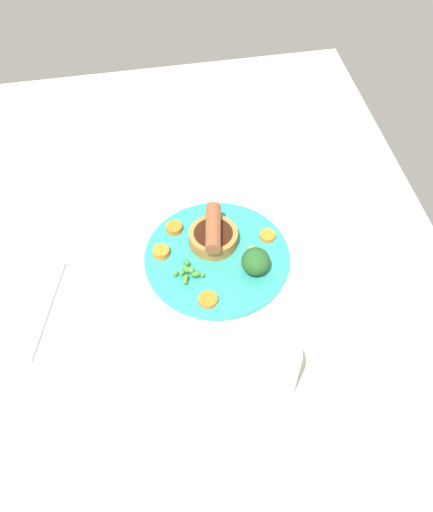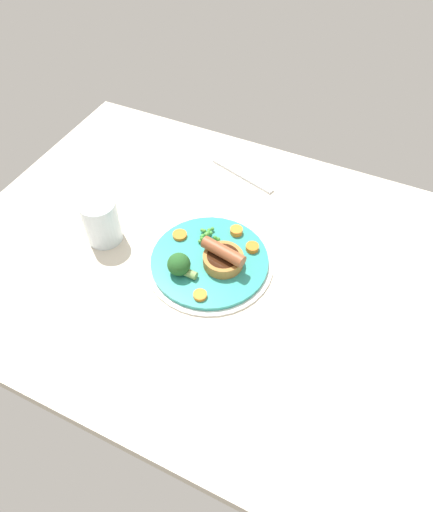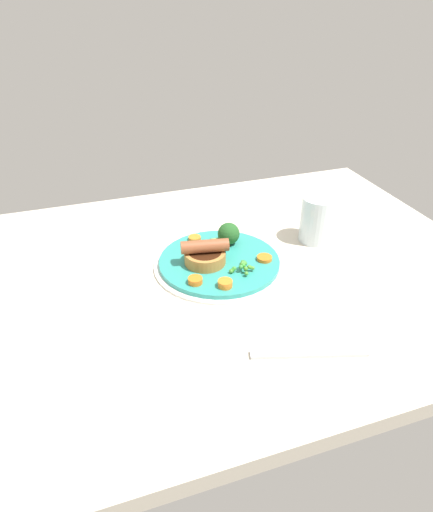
{
  "view_description": "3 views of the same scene",
  "coord_description": "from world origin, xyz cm",
  "px_view_note": "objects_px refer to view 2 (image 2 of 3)",
  "views": [
    {
      "loc": [
        -57.33,
        8.63,
        77.96
      ],
      "look_at": [
        -2.35,
        -1.45,
        5.93
      ],
      "focal_mm": 40.0,
      "sensor_mm": 36.0,
      "label": 1
    },
    {
      "loc": [
        25.22,
        -54.34,
        75.23
      ],
      "look_at": [
        0.41,
        -1.81,
        6.2
      ],
      "focal_mm": 32.0,
      "sensor_mm": 36.0,
      "label": 2
    },
    {
      "loc": [
        23.97,
        70.06,
        52.62
      ],
      "look_at": [
        -0.23,
        -0.72,
        6.02
      ],
      "focal_mm": 32.0,
      "sensor_mm": 36.0,
      "label": 3
    }
  ],
  "objects_px": {
    "pea_pile": "(208,234)",
    "fork": "(242,175)",
    "dinner_plate": "(210,262)",
    "broccoli_floret_near": "(180,265)",
    "carrot_slice_0": "(200,295)",
    "carrot_slice_3": "(252,247)",
    "drinking_glass": "(101,221)",
    "carrot_slice_6": "(180,235)",
    "sausage_pudding": "(223,257)",
    "carrot_slice_5": "(236,231)"
  },
  "relations": [
    {
      "from": "sausage_pudding",
      "to": "broccoli_floret_near",
      "type": "bearing_deg",
      "value": -130.02
    },
    {
      "from": "pea_pile",
      "to": "carrot_slice_3",
      "type": "relative_size",
      "value": 1.84
    },
    {
      "from": "broccoli_floret_near",
      "to": "fork",
      "type": "bearing_deg",
      "value": -85.4
    },
    {
      "from": "drinking_glass",
      "to": "carrot_slice_3",
      "type": "bearing_deg",
      "value": 17.01
    },
    {
      "from": "dinner_plate",
      "to": "carrot_slice_3",
      "type": "distance_m",
      "value": 0.09
    },
    {
      "from": "fork",
      "to": "pea_pile",
      "type": "bearing_deg",
      "value": -68.58
    },
    {
      "from": "dinner_plate",
      "to": "carrot_slice_5",
      "type": "distance_m",
      "value": 0.09
    },
    {
      "from": "carrot_slice_0",
      "to": "drinking_glass",
      "type": "relative_size",
      "value": 0.26
    },
    {
      "from": "dinner_plate",
      "to": "carrot_slice_6",
      "type": "relative_size",
      "value": 8.71
    },
    {
      "from": "drinking_glass",
      "to": "carrot_slice_5",
      "type": "bearing_deg",
      "value": 25.4
    },
    {
      "from": "pea_pile",
      "to": "carrot_slice_0",
      "type": "relative_size",
      "value": 1.89
    },
    {
      "from": "dinner_plate",
      "to": "sausage_pudding",
      "type": "xyz_separation_m",
      "value": [
        0.03,
        0.0,
        0.03
      ]
    },
    {
      "from": "broccoli_floret_near",
      "to": "carrot_slice_5",
      "type": "height_order",
      "value": "broccoli_floret_near"
    },
    {
      "from": "dinner_plate",
      "to": "drinking_glass",
      "type": "height_order",
      "value": "drinking_glass"
    },
    {
      "from": "carrot_slice_3",
      "to": "drinking_glass",
      "type": "bearing_deg",
      "value": -162.99
    },
    {
      "from": "broccoli_floret_near",
      "to": "carrot_slice_3",
      "type": "bearing_deg",
      "value": -129.41
    },
    {
      "from": "pea_pile",
      "to": "drinking_glass",
      "type": "relative_size",
      "value": 0.49
    },
    {
      "from": "pea_pile",
      "to": "carrot_slice_6",
      "type": "distance_m",
      "value": 0.06
    },
    {
      "from": "broccoli_floret_near",
      "to": "carrot_slice_6",
      "type": "bearing_deg",
      "value": -58.25
    },
    {
      "from": "carrot_slice_3",
      "to": "carrot_slice_6",
      "type": "distance_m",
      "value": 0.15
    },
    {
      "from": "carrot_slice_0",
      "to": "carrot_slice_6",
      "type": "distance_m",
      "value": 0.16
    },
    {
      "from": "sausage_pudding",
      "to": "carrot_slice_3",
      "type": "bearing_deg",
      "value": 68.36
    },
    {
      "from": "dinner_plate",
      "to": "broccoli_floret_near",
      "type": "distance_m",
      "value": 0.07
    },
    {
      "from": "sausage_pudding",
      "to": "carrot_slice_6",
      "type": "xyz_separation_m",
      "value": [
        -0.11,
        0.03,
        -0.02
      ]
    },
    {
      "from": "pea_pile",
      "to": "fork",
      "type": "bearing_deg",
      "value": 94.56
    },
    {
      "from": "pea_pile",
      "to": "carrot_slice_6",
      "type": "xyz_separation_m",
      "value": [
        -0.05,
        -0.02,
        -0.01
      ]
    },
    {
      "from": "fork",
      "to": "drinking_glass",
      "type": "distance_m",
      "value": 0.37
    },
    {
      "from": "fork",
      "to": "broccoli_floret_near",
      "type": "bearing_deg",
      "value": -71.5
    },
    {
      "from": "carrot_slice_5",
      "to": "carrot_slice_6",
      "type": "height_order",
      "value": "carrot_slice_5"
    },
    {
      "from": "broccoli_floret_near",
      "to": "pea_pile",
      "type": "bearing_deg",
      "value": -91.74
    },
    {
      "from": "carrot_slice_6",
      "to": "drinking_glass",
      "type": "height_order",
      "value": "drinking_glass"
    },
    {
      "from": "dinner_plate",
      "to": "broccoli_floret_near",
      "type": "bearing_deg",
      "value": -124.76
    },
    {
      "from": "sausage_pudding",
      "to": "fork",
      "type": "height_order",
      "value": "sausage_pudding"
    },
    {
      "from": "drinking_glass",
      "to": "fork",
      "type": "bearing_deg",
      "value": 59.23
    },
    {
      "from": "sausage_pudding",
      "to": "carrot_slice_0",
      "type": "height_order",
      "value": "sausage_pudding"
    },
    {
      "from": "dinner_plate",
      "to": "carrot_slice_5",
      "type": "relative_size",
      "value": 9.77
    },
    {
      "from": "dinner_plate",
      "to": "drinking_glass",
      "type": "relative_size",
      "value": 2.6
    },
    {
      "from": "sausage_pudding",
      "to": "carrot_slice_3",
      "type": "relative_size",
      "value": 3.55
    },
    {
      "from": "carrot_slice_5",
      "to": "fork",
      "type": "height_order",
      "value": "carrot_slice_5"
    },
    {
      "from": "carrot_slice_5",
      "to": "drinking_glass",
      "type": "height_order",
      "value": "drinking_glass"
    },
    {
      "from": "carrot_slice_0",
      "to": "fork",
      "type": "relative_size",
      "value": 0.14
    },
    {
      "from": "carrot_slice_3",
      "to": "drinking_glass",
      "type": "height_order",
      "value": "drinking_glass"
    },
    {
      "from": "dinner_plate",
      "to": "carrot_slice_6",
      "type": "height_order",
      "value": "carrot_slice_6"
    },
    {
      "from": "dinner_plate",
      "to": "pea_pile",
      "type": "height_order",
      "value": "pea_pile"
    },
    {
      "from": "carrot_slice_0",
      "to": "carrot_slice_6",
      "type": "bearing_deg",
      "value": 131.98
    },
    {
      "from": "pea_pile",
      "to": "carrot_slice_6",
      "type": "relative_size",
      "value": 1.65
    },
    {
      "from": "sausage_pudding",
      "to": "carrot_slice_6",
      "type": "bearing_deg",
      "value": 176.46
    },
    {
      "from": "pea_pile",
      "to": "carrot_slice_3",
      "type": "xyz_separation_m",
      "value": [
        0.1,
        0.01,
        -0.0
      ]
    },
    {
      "from": "pea_pile",
      "to": "carrot_slice_0",
      "type": "distance_m",
      "value": 0.15
    },
    {
      "from": "carrot_slice_0",
      "to": "fork",
      "type": "bearing_deg",
      "value": 100.88
    }
  ]
}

